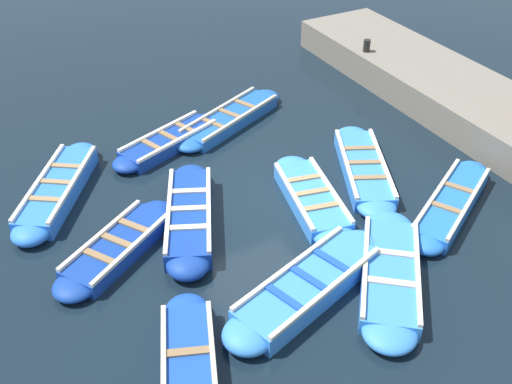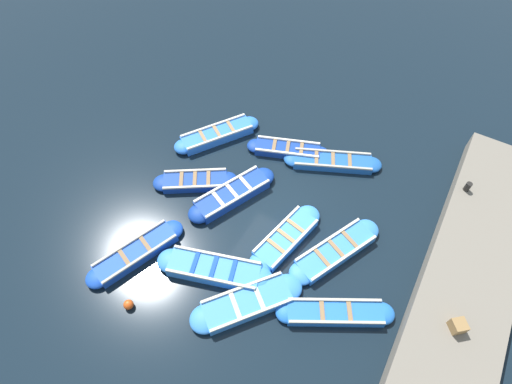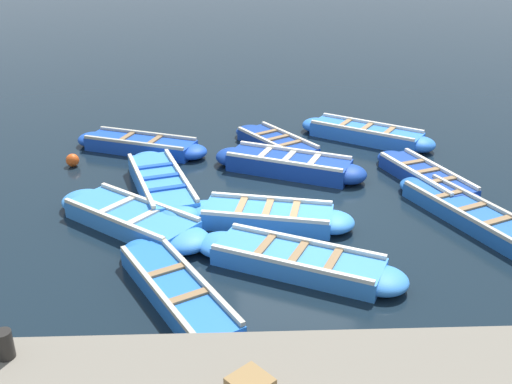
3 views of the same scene
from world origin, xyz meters
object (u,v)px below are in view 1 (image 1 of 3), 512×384
Objects in this scene: boat_end_of_row at (189,217)px; boat_centre at (190,380)px; boat_outer_left at (58,189)px; boat_outer_right at (364,169)px; boat_bow_out at (390,274)px; boat_near_quay at (451,204)px; boat_drifting at (169,142)px; boat_far_corner at (230,119)px; bollard_north at (367,46)px; boat_tucked at (118,247)px; boat_inner_gap at (308,287)px; boat_alongside at (312,199)px.

boat_end_of_row is 1.01× the size of boat_centre.
boat_end_of_row is 3.08m from boat_outer_left.
boat_bow_out reaches higher than boat_outer_right.
boat_bow_out reaches higher than boat_centre.
boat_near_quay is (-5.03, 2.15, -0.04)m from boat_end_of_row.
boat_end_of_row is 3.93m from boat_centre.
boat_drifting is 6.70m from boat_near_quay.
boat_outer_right is 2.11m from boat_near_quay.
boat_end_of_row reaches higher than boat_far_corner.
boat_centre is at bearing 95.71° from boat_outer_left.
bollard_north is at bearing -139.46° from boat_centre.
boat_end_of_row is 1.04× the size of boat_near_quay.
boat_far_corner is at bearing -139.69° from boat_tucked.
boat_inner_gap reaches higher than boat_bow_out.
boat_outer_left is at bearing -57.77° from boat_inner_gap.
boat_inner_gap is 5.82m from boat_drifting.
boat_alongside is at bearing 148.45° from boat_outer_left.
boat_near_quay reaches higher than boat_tucked.
boat_end_of_row is at bearing 133.55° from boat_outer_left.
boat_inner_gap is at bearing -162.98° from boat_centre.
boat_end_of_row reaches higher than boat_near_quay.
boat_outer_left is at bearing -21.17° from boat_outer_right.
boat_outer_right is at bearing 179.47° from boat_tucked.
boat_near_quay is 2.70m from boat_bow_out.
bollard_north is (-2.23, -6.06, 0.85)m from boat_near_quay.
boat_alongside is at bearing 89.78° from boat_far_corner.
boat_tucked is 6.87m from boat_near_quay.
boat_outer_left reaches higher than boat_drifting.
boat_far_corner is at bearing -65.66° from boat_near_quay.
boat_alongside is 4.11m from boat_tucked.
boat_bow_out is at bearing 89.97° from boat_far_corner.
boat_outer_right is (-5.75, 0.05, 0.01)m from boat_tucked.
boat_inner_gap is at bearing 93.15° from boat_drifting.
boat_bow_out is at bearing 143.13° from boat_tucked.
boat_drifting is at bearing 10.09° from boat_far_corner.
boat_tucked is 0.89× the size of boat_outer_left.
boat_near_quay is 10.08× the size of bollard_north.
boat_outer_left is at bearing -31.55° from boat_alongside.
boat_outer_right reaches higher than boat_drifting.
boat_outer_right is 3.44m from boat_bow_out.
boat_tucked is at bearing 24.80° from bollard_north.
boat_outer_right is 10.56× the size of bollard_north.
boat_near_quay is at bearing 148.45° from boat_outer_left.
boat_drifting is at bearing -125.97° from boat_tucked.
boat_far_corner is 1.08× the size of boat_near_quay.
boat_centre is at bearing 70.96° from boat_drifting.
boat_near_quay is 1.02× the size of boat_bow_out.
boat_alongside is 5.47m from boat_outer_left.
boat_centre reaches higher than boat_near_quay.
boat_outer_left is 0.89× the size of boat_inner_gap.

